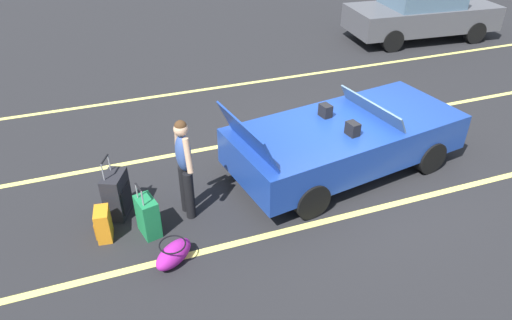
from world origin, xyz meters
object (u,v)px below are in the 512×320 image
object	(u,v)px
suitcase_medium_bright	(148,216)
parked_sedan_near	(422,10)
suitcase_small_carryon	(103,224)
convertible_car	(354,137)
suitcase_large_black	(117,195)
duffel_bag	(174,254)
traveler_person	(184,164)

from	to	relation	value
suitcase_medium_bright	parked_sedan_near	world-z (taller)	parked_sedan_near
suitcase_medium_bright	suitcase_small_carryon	world-z (taller)	suitcase_medium_bright
suitcase_small_carryon	parked_sedan_near	size ratio (longest dim) A/B	0.11
convertible_car	suitcase_small_carryon	world-z (taller)	convertible_car
convertible_car	parked_sedan_near	world-z (taller)	parked_sedan_near
suitcase_large_black	suitcase_small_carryon	distance (m)	0.57
suitcase_small_carryon	duffel_bag	bearing A→B (deg)	142.57
suitcase_large_black	duffel_bag	distance (m)	1.48
suitcase_large_black	suitcase_small_carryon	bearing A→B (deg)	-93.49
parked_sedan_near	suitcase_medium_bright	bearing A→B (deg)	-141.81
suitcase_large_black	suitcase_medium_bright	xyz separation A→B (m)	(0.38, -0.61, -0.06)
suitcase_small_carryon	traveler_person	size ratio (longest dim) A/B	0.30
suitcase_large_black	duffel_bag	world-z (taller)	suitcase_large_black
parked_sedan_near	suitcase_small_carryon	bearing A→B (deg)	-144.06
suitcase_large_black	suitcase_medium_bright	size ratio (longest dim) A/B	1.17
traveler_person	parked_sedan_near	world-z (taller)	parked_sedan_near
suitcase_large_black	duffel_bag	xyz separation A→B (m)	(0.59, -1.34, -0.21)
convertible_car	suitcase_medium_bright	xyz separation A→B (m)	(-3.75, -0.59, -0.28)
suitcase_large_black	suitcase_medium_bright	world-z (taller)	suitcase_large_black
suitcase_medium_bright	parked_sedan_near	xyz separation A→B (m)	(9.29, 6.22, 0.58)
convertible_car	suitcase_large_black	distance (m)	4.13
duffel_bag	traveler_person	distance (m)	1.32
traveler_person	suitcase_small_carryon	bearing A→B (deg)	177.59
suitcase_large_black	suitcase_small_carryon	world-z (taller)	suitcase_large_black
suitcase_small_carryon	suitcase_large_black	bearing A→B (deg)	-111.07
suitcase_medium_bright	duffel_bag	distance (m)	0.77
suitcase_large_black	parked_sedan_near	size ratio (longest dim) A/B	0.22
convertible_car	suitcase_large_black	size ratio (longest dim) A/B	4.26
convertible_car	parked_sedan_near	size ratio (longest dim) A/B	0.95
suitcase_medium_bright	suitcase_small_carryon	distance (m)	0.65
suitcase_large_black	convertible_car	bearing A→B (deg)	24.62
duffel_bag	suitcase_small_carryon	bearing A→B (deg)	135.26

